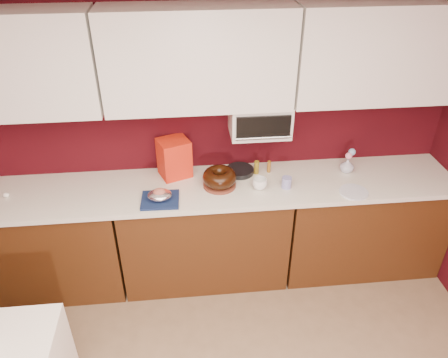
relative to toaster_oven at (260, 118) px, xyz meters
The scene contains 27 objects.
ceiling 2.43m from the toaster_oven, 102.07° to the right, with size 4.00×4.50×0.02m, color white.
wall_back 0.49m from the toaster_oven, 162.14° to the left, with size 4.00×0.02×2.50m, color #3D080E.
base_cabinet_left 2.02m from the toaster_oven, behind, with size 1.31×0.58×0.86m, color #46240E.
base_cabinet_center 1.06m from the toaster_oven, 159.86° to the right, with size 1.31×0.58×0.86m, color #46240E.
base_cabinet_right 1.30m from the toaster_oven, 10.58° to the right, with size 1.31×0.58×0.86m, color #46240E.
countertop 0.69m from the toaster_oven, 159.86° to the right, with size 4.00×0.62×0.04m, color silver.
upper_cabinet_center 0.65m from the toaster_oven, behind, with size 1.31×0.33×0.70m, color white.
upper_cabinet_right 1.00m from the toaster_oven, ahead, with size 1.31×0.33×0.70m, color white.
toaster_oven is the anchor object (origin of this frame).
toaster_oven_door 0.16m from the toaster_oven, 90.00° to the right, with size 0.40×0.02×0.18m, color black.
toaster_oven_handle 0.19m from the toaster_oven, 90.00° to the right, with size 0.02×0.02×0.42m, color silver.
cake_base 0.59m from the toaster_oven, 151.66° to the right, with size 0.25×0.25×0.02m, color brown.
bundt_cake 0.54m from the toaster_oven, 151.66° to the right, with size 0.26×0.26×0.11m, color black.
navy_towel 0.96m from the toaster_oven, 156.95° to the right, with size 0.27×0.23×0.02m, color #132149.
foil_ham_nest 0.94m from the toaster_oven, 156.95° to the right, with size 0.18×0.15×0.07m, color white.
roasted_ham 0.93m from the toaster_oven, 156.95° to the right, with size 0.09×0.08×0.06m, color #BB6655.
pandoro_box 0.74m from the toaster_oven, behind, with size 0.23×0.21×0.31m, color #BA0C12.
dark_pan 0.48m from the toaster_oven, behind, with size 0.22×0.22×0.04m, color black.
coffee_mug 0.49m from the toaster_oven, 95.27° to the right, with size 0.10×0.10×0.11m, color white.
blue_jar 0.53m from the toaster_oven, 53.11° to the right, with size 0.07×0.07×0.09m, color #1B1E96.
flower_vase 0.83m from the toaster_oven, ahead, with size 0.09×0.09×0.13m, color #AEB0C5.
flower_pink 0.80m from the toaster_oven, ahead, with size 0.05×0.05×0.05m, color pink.
flower_blue 0.81m from the toaster_oven, ahead, with size 0.06×0.06×0.06m, color #84A6D3.
china_plate 0.90m from the toaster_oven, 28.64° to the right, with size 0.22×0.22×0.01m, color silver.
amber_bottle 0.42m from the toaster_oven, 116.01° to the right, with size 0.04×0.04×0.11m, color olive.
egg_right 1.98m from the toaster_oven, behind, with size 0.05×0.04×0.04m, color white.
amber_bottle_tall 0.44m from the toaster_oven, ahead, with size 0.03×0.03×0.10m, color brown.
Camera 1 is at (-0.13, -0.87, 2.77)m, focal length 35.00 mm.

